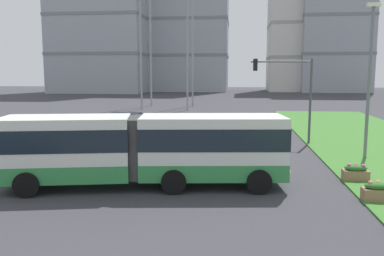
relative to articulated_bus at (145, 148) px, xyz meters
name	(u,v)px	position (x,y,z in m)	size (l,w,h in m)	color
articulated_bus	(145,148)	(0.00, 0.00, 0.00)	(12.06, 4.41, 3.00)	silver
car_maroon_sedan	(127,123)	(-5.05, 15.24, -0.90)	(4.50, 2.23, 1.58)	maroon
flower_planter_3	(378,191)	(9.09, -1.11, -1.23)	(1.10, 0.56, 0.74)	#937051
flower_planter_4	(356,172)	(9.09, 1.77, -1.23)	(1.10, 0.56, 0.74)	#937051
traffic_light_far_right	(290,85)	(7.33, 11.30, 2.32)	(4.07, 0.28, 5.72)	#474C51
streetlight_median	(370,75)	(10.99, 6.78, 3.03)	(0.70, 0.28, 8.50)	slate
apartment_tower_west	(101,1)	(-29.01, 80.38, 20.16)	(21.92, 17.58, 43.58)	#9EA3AD
apartment_tower_westcentre	(190,6)	(-8.72, 90.48, 20.25)	(20.04, 16.61, 43.75)	#9EA3AD
apartment_tower_centre	(311,10)	(22.15, 91.51, 18.94)	(21.00, 14.73, 41.14)	silver
apartment_tower_eastcentre	(334,1)	(27.34, 89.82, 20.61)	(16.66, 15.75, 44.48)	#9EA3AD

